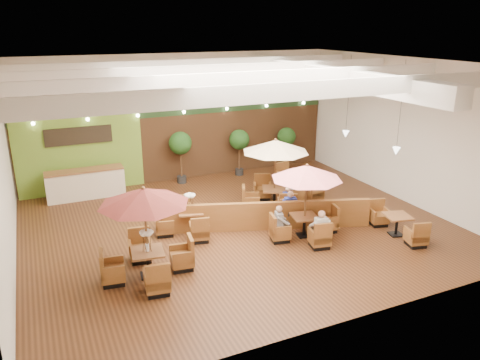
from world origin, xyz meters
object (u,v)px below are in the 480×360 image
topiary_1 (239,141)px  table_1 (306,187)px  table_5 (299,185)px  service_counter (86,184)px  table_3 (184,219)px  diner_2 (280,220)px  diner_3 (288,198)px  booth_divider (267,216)px  topiary_0 (180,145)px  diner_0 (320,225)px  table_4 (397,225)px  diner_1 (291,205)px  table_0 (145,217)px  topiary_2 (286,138)px  table_2 (275,161)px  diner_4 (297,185)px

topiary_1 → table_1: bearing=-96.3°
table_1 → table_5: (1.90, 3.51, -1.31)m
service_counter → table_3: table_3 is taller
diner_2 → diner_3: size_ratio=1.05×
booth_divider → table_1: bearing=-28.9°
topiary_0 → diner_0: size_ratio=2.89×
table_4 → diner_3: 3.81m
table_5 → diner_1: size_ratio=3.60×
table_0 → table_5: table_0 is taller
table_4 → topiary_2: 8.16m
table_4 → diner_0: (-2.82, 0.28, 0.42)m
table_0 → topiary_2: 11.22m
diner_1 → table_5: bearing=-111.3°
table_2 → diner_2: (-1.20, -2.62, -1.09)m
topiary_2 → diner_1: (-3.21, -5.97, -0.74)m
topiary_1 → diner_3: topiary_1 is taller
topiary_0 → topiary_2: (5.24, 0.00, -0.21)m
table_5 → diner_3: bearing=-140.5°
table_2 → topiary_2: table_2 is taller
diner_3 → diner_4: bearing=66.9°
diner_0 → diner_2: (-0.91, 0.91, -0.01)m
table_1 → topiary_0: size_ratio=1.10×
table_0 → table_1: (5.29, 0.44, -0.08)m
table_3 → table_4: table_3 is taller
table_1 → diner_3: (0.30, 1.64, -0.98)m
table_4 → diner_0: 2.87m
table_2 → diner_3: (-0.00, -0.99, -1.10)m
table_5 → diner_4: diner_4 is taller
service_counter → table_0: table_0 is taller
table_0 → diner_3: table_0 is taller
table_2 → table_4: (2.53, -3.82, -1.49)m
diner_0 → diner_4: size_ratio=0.93×
table_3 → table_5: size_ratio=0.88×
service_counter → diner_4: (7.36, -4.05, 0.19)m
booth_divider → topiary_2: topiary_2 is taller
service_counter → diner_1: bearing=-43.5°
table_0 → diner_4: table_0 is taller
table_1 → diner_1: size_ratio=3.19×
table_5 → diner_2: bearing=-138.5°
diner_3 → table_2: bearing=111.9°
table_3 → table_4: size_ratio=1.01×
topiary_0 → diner_3: topiary_0 is taller
table_0 → table_1: size_ratio=1.05×
table_2 → table_4: size_ratio=1.14×
topiary_0 → diner_0: (2.02, -7.79, -0.95)m
table_1 → diner_2: bearing=-168.2°
topiary_2 → diner_2: bearing=-120.9°
diner_1 → table_2: bearing=-84.9°
booth_divider → diner_2: bearing=-73.0°
table_0 → diner_4: (6.57, 3.07, -1.00)m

